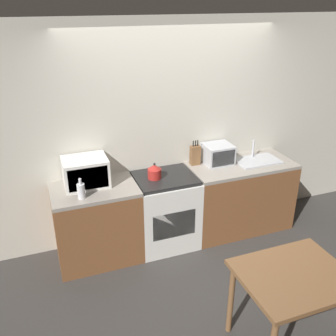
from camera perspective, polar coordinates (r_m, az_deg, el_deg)
name	(u,v)px	position (r m, az deg, el deg)	size (l,w,h in m)	color
ground_plane	(204,274)	(4.28, 5.54, -15.84)	(16.00, 16.00, 0.00)	#33302D
wall_back	(170,132)	(4.48, 0.36, 5.48)	(10.00, 0.06, 2.60)	beige
counter_left_run	(97,223)	(4.32, -10.75, -8.31)	(0.92, 0.62, 0.90)	brown
counter_right_run	(239,196)	(4.88, 10.77, -4.22)	(1.31, 0.62, 0.90)	brown
stove_range	(165,211)	(4.49, -0.44, -6.51)	(0.71, 0.62, 0.90)	silver
kettle	(154,172)	(4.21, -2.07, -0.55)	(0.16, 0.16, 0.19)	maroon
microwave	(86,172)	(4.12, -12.45, -0.60)	(0.47, 0.37, 0.31)	silver
bottle	(81,191)	(3.90, -13.11, -3.37)	(0.08, 0.08, 0.22)	silver
knife_block	(195,155)	(4.55, 4.15, 1.98)	(0.12, 0.08, 0.31)	brown
toaster_oven	(218,154)	(4.61, 7.60, 2.12)	(0.34, 0.31, 0.24)	#ADAFB5
sink_basin	(257,160)	(4.79, 13.44, 1.17)	(0.54, 0.34, 0.24)	#ADAFB5
dining_table	(293,285)	(3.31, 18.56, -16.50)	(0.88, 0.72, 0.77)	brown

